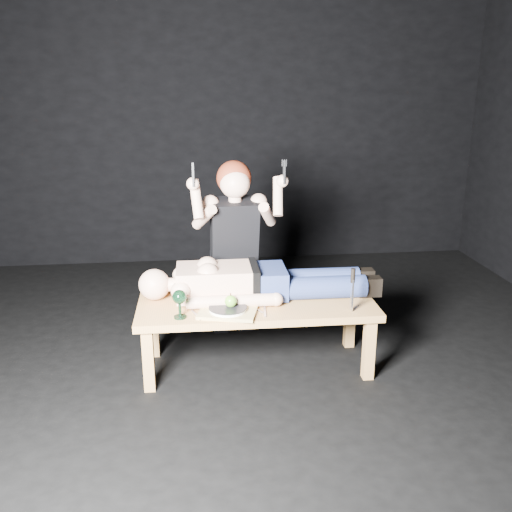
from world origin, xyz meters
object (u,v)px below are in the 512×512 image
table (257,335)px  goblet (180,304)px  lying_man (262,277)px  serving_tray (228,312)px  kneeling_woman (233,246)px  carving_knife (352,290)px

table → goblet: bearing=-159.3°
lying_man → serving_tray: bearing=-131.3°
kneeling_woman → lying_man: bearing=-73.6°
lying_man → goblet: size_ratio=8.38×
table → serving_tray: (-0.20, -0.14, 0.24)m
lying_man → serving_tray: 0.38m
table → lying_man: 0.38m
table → lying_man: lying_man is taller
goblet → carving_knife: (1.05, -0.02, 0.05)m
goblet → serving_tray: bearing=6.3°
lying_man → kneeling_woman: size_ratio=1.11×
table → kneeling_woman: kneeling_woman is taller
lying_man → carving_knife: (0.52, -0.32, 0.01)m
serving_tray → goblet: goblet is taller
carving_knife → lying_man: bearing=148.6°
serving_tray → kneeling_woman: bearing=82.8°
lying_man → table: bearing=-109.8°
lying_man → carving_knife: 0.61m
serving_tray → lying_man: bearing=48.1°
table → goblet: goblet is taller
lying_man → carving_knife: carving_knife is taller
serving_tray → carving_knife: (0.76, -0.05, 0.13)m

